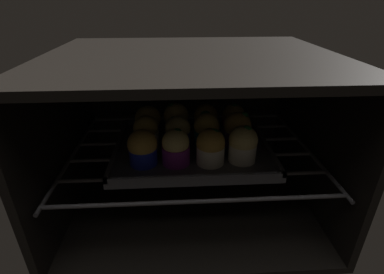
% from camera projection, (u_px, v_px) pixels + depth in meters
% --- Properties ---
extents(oven_cavity, '(0.59, 0.47, 0.37)m').
position_uv_depth(oven_cavity, '(191.00, 128.00, 0.69)').
color(oven_cavity, black).
rests_on(oven_cavity, ground).
extents(oven_rack, '(0.55, 0.42, 0.01)m').
position_uv_depth(oven_rack, '(192.00, 149.00, 0.67)').
color(oven_rack, '#4C494C').
rests_on(oven_rack, oven_cavity).
extents(baking_tray, '(0.34, 0.27, 0.02)m').
position_uv_depth(baking_tray, '(192.00, 148.00, 0.65)').
color(baking_tray, '#4C4C51').
rests_on(baking_tray, oven_rack).
extents(muffin_row0_col0, '(0.06, 0.06, 0.07)m').
position_uv_depth(muffin_row0_col0, '(143.00, 148.00, 0.57)').
color(muffin_row0_col0, '#1928B7').
rests_on(muffin_row0_col0, baking_tray).
extents(muffin_row0_col1, '(0.06, 0.06, 0.08)m').
position_uv_depth(muffin_row0_col1, '(176.00, 147.00, 0.57)').
color(muffin_row0_col1, '#7A238C').
rests_on(muffin_row0_col1, baking_tray).
extents(muffin_row0_col2, '(0.06, 0.06, 0.07)m').
position_uv_depth(muffin_row0_col2, '(211.00, 147.00, 0.57)').
color(muffin_row0_col2, silver).
rests_on(muffin_row0_col2, baking_tray).
extents(muffin_row0_col3, '(0.06, 0.06, 0.08)m').
position_uv_depth(muffin_row0_col3, '(243.00, 144.00, 0.58)').
color(muffin_row0_col3, silver).
rests_on(muffin_row0_col3, baking_tray).
extents(muffin_row1_col0, '(0.06, 0.06, 0.08)m').
position_uv_depth(muffin_row1_col0, '(146.00, 133.00, 0.63)').
color(muffin_row1_col0, silver).
rests_on(muffin_row1_col0, baking_tray).
extents(muffin_row1_col1, '(0.06, 0.06, 0.07)m').
position_uv_depth(muffin_row1_col1, '(178.00, 133.00, 0.63)').
color(muffin_row1_col1, '#1928B7').
rests_on(muffin_row1_col1, baking_tray).
extents(muffin_row1_col2, '(0.06, 0.06, 0.08)m').
position_uv_depth(muffin_row1_col2, '(206.00, 130.00, 0.64)').
color(muffin_row1_col2, '#0C8C84').
rests_on(muffin_row1_col2, baking_tray).
extents(muffin_row1_col3, '(0.06, 0.06, 0.08)m').
position_uv_depth(muffin_row1_col3, '(237.00, 130.00, 0.63)').
color(muffin_row1_col3, '#7A238C').
rests_on(muffin_row1_col3, baking_tray).
extents(muffin_row2_col0, '(0.06, 0.06, 0.07)m').
position_uv_depth(muffin_row2_col0, '(148.00, 121.00, 0.69)').
color(muffin_row2_col0, '#1928B7').
rests_on(muffin_row2_col0, baking_tray).
extents(muffin_row2_col1, '(0.06, 0.06, 0.08)m').
position_uv_depth(muffin_row2_col1, '(176.00, 119.00, 0.69)').
color(muffin_row2_col1, silver).
rests_on(muffin_row2_col1, baking_tray).
extents(muffin_row2_col2, '(0.06, 0.06, 0.07)m').
position_uv_depth(muffin_row2_col2, '(206.00, 119.00, 0.70)').
color(muffin_row2_col2, '#7A238C').
rests_on(muffin_row2_col2, baking_tray).
extents(muffin_row2_col3, '(0.06, 0.06, 0.07)m').
position_uv_depth(muffin_row2_col3, '(233.00, 119.00, 0.70)').
color(muffin_row2_col3, red).
rests_on(muffin_row2_col3, baking_tray).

